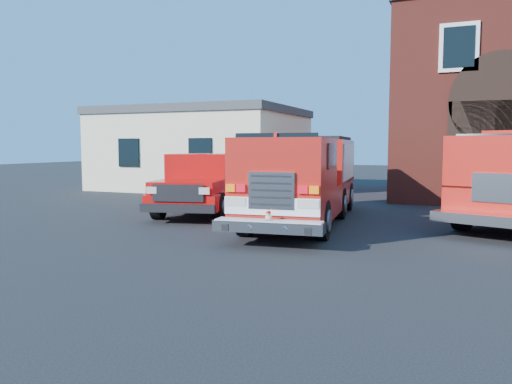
% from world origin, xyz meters
% --- Properties ---
extents(ground, '(100.00, 100.00, 0.00)m').
position_xyz_m(ground, '(0.00, 0.00, 0.00)').
color(ground, black).
rests_on(ground, ground).
extents(side_building, '(10.20, 8.20, 4.35)m').
position_xyz_m(side_building, '(-9.00, 13.00, 2.20)').
color(side_building, '#EBE9C2').
rests_on(side_building, ground).
extents(fire_engine, '(3.32, 8.85, 2.66)m').
position_xyz_m(fire_engine, '(-0.20, 3.19, 1.38)').
color(fire_engine, black).
rests_on(fire_engine, ground).
extents(pickup_truck, '(3.65, 6.64, 2.06)m').
position_xyz_m(pickup_truck, '(-4.15, 4.08, 0.97)').
color(pickup_truck, black).
rests_on(pickup_truck, ground).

